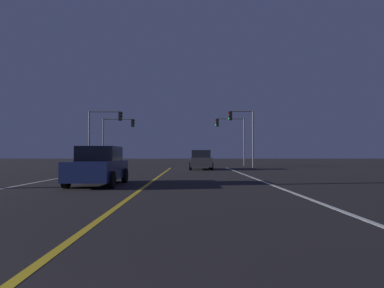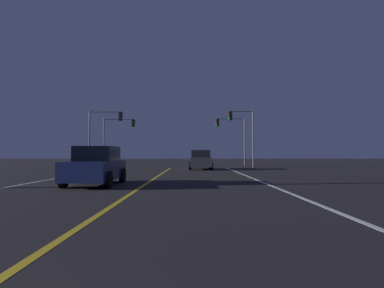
{
  "view_description": "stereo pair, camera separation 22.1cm",
  "coord_description": "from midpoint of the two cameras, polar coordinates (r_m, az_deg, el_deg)",
  "views": [
    {
      "loc": [
        1.87,
        -0.26,
        1.36
      ],
      "look_at": [
        2.05,
        25.69,
        2.13
      ],
      "focal_mm": 31.5,
      "sensor_mm": 36.0,
      "label": 1
    },
    {
      "loc": [
        2.09,
        -0.26,
        1.36
      ],
      "look_at": [
        2.05,
        25.69,
        2.13
      ],
      "focal_mm": 31.5,
      "sensor_mm": 36.0,
      "label": 2
    }
  ],
  "objects": [
    {
      "name": "traffic_light_near_right",
      "position": [
        34.26,
        8.68,
        3.06
      ],
      "size": [
        2.57,
        0.36,
        5.72
      ],
      "rotation": [
        0.0,
        0.0,
        3.14
      ],
      "color": "#4C4C51",
      "rests_on": "ground"
    },
    {
      "name": "traffic_light_far_left",
      "position": [
        40.25,
        -12.01,
        2.24
      ],
      "size": [
        3.76,
        0.36,
        5.49
      ],
      "color": "#4C4C51",
      "rests_on": "ground"
    },
    {
      "name": "lane_edge_right",
      "position": [
        14.27,
        14.46,
        -7.11
      ],
      "size": [
        0.16,
        39.0,
        0.01
      ],
      "primitive_type": "cube",
      "color": "silver",
      "rests_on": "ground"
    },
    {
      "name": "lane_center_divider",
      "position": [
        13.97,
        -8.12,
        -7.26
      ],
      "size": [
        0.16,
        39.0,
        0.01
      ],
      "primitive_type": "cube",
      "color": "gold",
      "rests_on": "ground"
    },
    {
      "name": "car_oncoming",
      "position": [
        15.36,
        -15.44,
        -3.66
      ],
      "size": [
        2.02,
        4.3,
        1.7
      ],
      "rotation": [
        0.0,
        0.0,
        -1.57
      ],
      "color": "black",
      "rests_on": "ground"
    },
    {
      "name": "traffic_light_far_right",
      "position": [
        39.63,
        6.83,
        2.31
      ],
      "size": [
        3.45,
        0.36,
        5.55
      ],
      "rotation": [
        0.0,
        0.0,
        3.14
      ],
      "color": "#4C4C51",
      "rests_on": "ground"
    },
    {
      "name": "car_ahead_far",
      "position": [
        29.7,
        1.75,
        -2.75
      ],
      "size": [
        2.02,
        4.3,
        1.7
      ],
      "rotation": [
        0.0,
        0.0,
        1.57
      ],
      "color": "black",
      "rests_on": "ground"
    },
    {
      "name": "traffic_light_near_left",
      "position": [
        34.96,
        -14.21,
        3.02
      ],
      "size": [
        3.44,
        0.36,
        5.66
      ],
      "color": "#4C4C51",
      "rests_on": "ground"
    },
    {
      "name": "lane_edge_left",
      "position": [
        15.72,
        -28.48,
        -6.45
      ],
      "size": [
        0.16,
        39.0,
        0.01
      ],
      "primitive_type": "cube",
      "color": "silver",
      "rests_on": "ground"
    }
  ]
}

